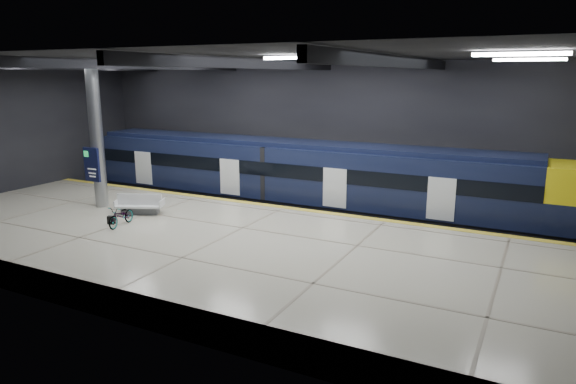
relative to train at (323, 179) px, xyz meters
The scene contains 10 objects.
ground 5.93m from the train, 98.69° to the right, with size 30.00×30.00×0.00m, color black.
room_shell 6.65m from the train, 98.71° to the right, with size 30.10×16.10×8.05m.
platform 8.18m from the train, 96.00° to the right, with size 30.00×11.00×1.10m, color beige.
safety_strip 3.03m from the train, 107.01° to the right, with size 30.00×0.40×0.01m, color gold.
rails 2.15m from the train, behind, with size 30.00×1.52×0.16m.
train is the anchor object (origin of this frame).
bench 9.18m from the train, 132.44° to the right, with size 2.28×1.66×0.93m.
bicycle 10.21m from the train, 122.82° to the right, with size 0.58×1.67×0.88m, color #99999E.
pannier_bag 10.57m from the train, 125.56° to the right, with size 0.30×0.18×0.35m, color black.
info_column 11.25m from the train, 143.58° to the right, with size 0.90×0.78×6.90m.
Camera 1 is at (10.94, -18.39, 7.31)m, focal length 32.00 mm.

